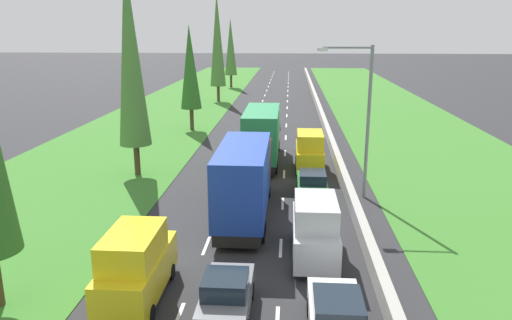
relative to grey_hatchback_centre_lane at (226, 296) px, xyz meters
name	(u,v)px	position (x,y,z in m)	size (l,w,h in m)	color
ground_plane	(273,111)	(0.04, 44.77, -0.84)	(300.00, 300.00, 0.00)	#28282B
grass_verge_left	(172,110)	(-12.61, 44.77, -0.82)	(14.00, 140.00, 0.04)	#387528
grass_verge_right	(391,113)	(14.39, 44.77, -0.82)	(14.00, 140.00, 0.04)	#387528
median_barrier	(319,109)	(5.74, 44.77, -0.41)	(0.44, 120.00, 0.85)	#9E9B93
lane_markings	(273,111)	(0.04, 44.77, -0.83)	(3.64, 116.00, 0.01)	white
grey_hatchback_centre_lane	(226,296)	(0.00, 0.00, 0.00)	(1.74, 3.90, 1.72)	slate
white_sedan_right_lane	(337,319)	(3.74, -1.13, -0.02)	(1.82, 4.50, 1.64)	white
silver_van_right_lane	(315,229)	(3.30, 4.86, 0.56)	(1.96, 4.90, 2.82)	silver
blue_box_truck_centre_lane	(245,179)	(-0.20, 9.42, 1.35)	(2.46, 9.40, 4.18)	black
green_box_truck_centre_lane	(262,134)	(0.09, 20.85, 1.35)	(2.46, 9.40, 4.18)	black
yellow_van_left_lane	(136,265)	(-3.48, 0.94, 0.56)	(1.96, 4.90, 2.82)	yellow
grey_hatchback_centre_lane_fifth	(266,130)	(-0.04, 29.11, 0.00)	(1.74, 3.90, 1.72)	slate
white_sedan_centre_lane	(268,119)	(-0.10, 35.12, -0.02)	(1.82, 4.50, 1.64)	white
green_sedan_right_lane	(312,185)	(3.53, 12.95, -0.02)	(1.82, 4.50, 1.64)	#237A33
yellow_van_right_lane	(310,151)	(3.58, 18.90, 0.56)	(1.96, 4.90, 2.82)	yellow
poplar_tree_second	(130,54)	(-8.39, 16.89, 7.45)	(2.16, 2.16, 14.47)	#4C3823
poplar_tree_third	(190,68)	(-7.68, 32.75, 5.37)	(2.06, 2.06, 10.32)	#4C3823
poplar_tree_fourth	(217,40)	(-7.87, 52.83, 7.54)	(2.17, 2.17, 14.64)	#4C3823
poplar_tree_fifth	(231,47)	(-8.08, 69.76, 6.01)	(2.09, 2.09, 11.59)	#4C3823
street_light_mast	(363,111)	(6.34, 13.30, 4.40)	(3.20, 0.28, 9.00)	gray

